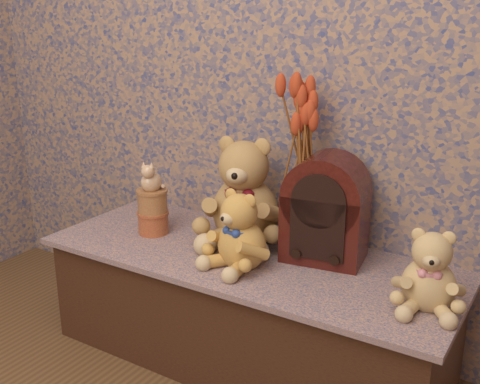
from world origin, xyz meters
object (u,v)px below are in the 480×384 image
object	(u,v)px
ceramic_vase	(300,222)
biscuit_tin_lower	(153,223)
teddy_medium	(242,226)
teddy_small	(431,266)
cat_figurine	(151,175)
cathedral_radio	(326,207)
teddy_large	(245,185)

from	to	relation	value
ceramic_vase	biscuit_tin_lower	distance (m)	0.56
teddy_medium	ceramic_vase	world-z (taller)	teddy_medium
teddy_medium	teddy_small	bearing A→B (deg)	17.97
cat_figurine	ceramic_vase	bearing A→B (deg)	-1.95
teddy_medium	cathedral_radio	distance (m)	0.29
cathedral_radio	biscuit_tin_lower	size ratio (longest dim) A/B	3.20
biscuit_tin_lower	cat_figurine	world-z (taller)	cat_figurine
teddy_large	cathedral_radio	world-z (taller)	teddy_large
cathedral_radio	biscuit_tin_lower	bearing A→B (deg)	-177.52
teddy_large	teddy_medium	distance (m)	0.24
teddy_large	ceramic_vase	distance (m)	0.24
cathedral_radio	ceramic_vase	world-z (taller)	cathedral_radio
teddy_large	cathedral_radio	size ratio (longest dim) A/B	1.14
cathedral_radio	cat_figurine	bearing A→B (deg)	-177.52
ceramic_vase	cat_figurine	size ratio (longest dim) A/B	1.65
teddy_small	teddy_large	bearing A→B (deg)	153.79
teddy_large	teddy_small	bearing A→B (deg)	-27.30
teddy_medium	ceramic_vase	distance (m)	0.26
teddy_small	ceramic_vase	bearing A→B (deg)	145.54
teddy_small	cathedral_radio	world-z (taller)	cathedral_radio
teddy_small	cathedral_radio	xyz separation A→B (m)	(-0.39, 0.16, 0.06)
cathedral_radio	cat_figurine	distance (m)	0.66
teddy_large	cat_figurine	bearing A→B (deg)	-172.86
biscuit_tin_lower	teddy_small	bearing A→B (deg)	-1.60
teddy_small	teddy_medium	bearing A→B (deg)	170.52
teddy_large	cathedral_radio	distance (m)	0.32
cathedral_radio	biscuit_tin_lower	xyz separation A→B (m)	(-0.64, -0.13, -0.14)
teddy_large	cat_figurine	world-z (taller)	teddy_large
ceramic_vase	teddy_medium	bearing A→B (deg)	-112.99
teddy_medium	cat_figurine	xyz separation A→B (m)	(-0.44, 0.07, 0.09)
ceramic_vase	cat_figurine	world-z (taller)	cat_figurine
cat_figurine	teddy_large	bearing A→B (deg)	2.97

